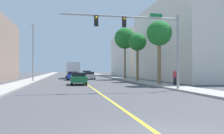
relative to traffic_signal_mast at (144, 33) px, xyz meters
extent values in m
plane|color=#47474C|center=(-3.92, 29.25, -4.87)|extent=(192.00, 192.00, 0.00)
cube|color=#9E9B93|center=(-11.82, 29.25, -4.79)|extent=(2.63, 168.00, 0.15)
cube|color=#9E9B93|center=(3.98, 29.25, -4.79)|extent=(2.63, 168.00, 0.15)
cube|color=yellow|center=(-3.92, 29.25, -4.86)|extent=(0.16, 144.00, 0.01)
cube|color=silver|center=(14.39, 16.59, 1.43)|extent=(13.48, 22.45, 12.59)
cube|color=silver|center=(15.29, 41.91, 0.82)|extent=(15.29, 21.93, 11.38)
cylinder|color=gray|center=(3.06, 0.00, -1.54)|extent=(0.20, 0.20, 6.35)
cylinder|color=gray|center=(-1.90, 0.00, 1.28)|extent=(9.92, 0.14, 0.14)
cube|color=black|center=(-1.74, 0.00, 0.83)|extent=(0.32, 0.24, 0.84)
sphere|color=orange|center=(-1.74, -0.14, 1.08)|extent=(0.20, 0.20, 0.20)
cube|color=black|center=(-4.05, 0.00, 0.83)|extent=(0.32, 0.24, 0.84)
sphere|color=orange|center=(-4.05, -0.14, 1.08)|extent=(0.20, 0.20, 0.20)
cube|color=#147233|center=(1.07, 0.00, 1.53)|extent=(1.10, 0.04, 0.28)
cylinder|color=gray|center=(-11.00, 15.73, -0.81)|extent=(0.16, 0.16, 7.81)
cube|color=beige|center=(-11.00, 15.73, 3.24)|extent=(0.56, 0.28, 0.20)
cylinder|color=brown|center=(3.83, 5.77, -1.86)|extent=(0.40, 0.40, 5.72)
sphere|color=#1E6B28|center=(3.83, 5.77, 1.00)|extent=(2.81, 2.81, 2.81)
cone|color=#1E6B28|center=(4.66, 5.64, 0.80)|extent=(0.61, 1.39, 1.62)
cone|color=#1E6B28|center=(4.27, 6.49, 0.80)|extent=(1.38, 1.08, 1.39)
cone|color=#1E6B28|center=(3.28, 6.42, 0.80)|extent=(1.30, 1.20, 1.49)
cone|color=#1E6B28|center=(2.99, 5.88, 0.80)|extent=(0.59, 1.56, 1.31)
cone|color=#1E6B28|center=(3.52, 4.99, 0.80)|extent=(1.18, 0.75, 1.39)
cone|color=#1E6B28|center=(4.35, 5.11, 0.80)|extent=(1.11, 0.97, 1.56)
cylinder|color=brown|center=(3.74, 13.38, -1.90)|extent=(0.38, 0.38, 5.62)
sphere|color=#1E6B28|center=(3.74, 13.38, 0.91)|extent=(2.56, 2.56, 2.56)
cone|color=#1E6B28|center=(4.50, 13.34, 0.71)|extent=(0.50, 1.34, 1.33)
cone|color=#1E6B28|center=(4.11, 14.05, 0.71)|extent=(1.31, 0.98, 1.20)
cone|color=#1E6B28|center=(3.35, 14.04, 0.71)|extent=(1.18, 0.90, 1.23)
cone|color=#1E6B28|center=(2.97, 13.42, 0.71)|extent=(0.48, 1.08, 1.28)
cone|color=#1E6B28|center=(3.43, 12.68, 0.71)|extent=(1.07, 0.73, 1.30)
cone|color=#1E6B28|center=(4.08, 12.69, 0.71)|extent=(1.41, 1.01, 1.20)
cylinder|color=brown|center=(3.88, 20.99, -1.13)|extent=(0.33, 0.33, 7.18)
sphere|color=#1E6B28|center=(3.88, 20.99, 2.46)|extent=(3.76, 3.76, 3.76)
cone|color=#1E6B28|center=(5.00, 20.87, 2.26)|extent=(0.57, 1.67, 2.02)
cone|color=#1E6B28|center=(3.82, 22.11, 2.26)|extent=(1.87, 0.54, 1.37)
cone|color=#1E6B28|center=(2.75, 21.01, 2.26)|extent=(0.47, 1.72, 1.67)
cone|color=#1E6B28|center=(3.77, 19.86, 2.26)|extent=(1.79, 0.61, 1.43)
cube|color=#BCBCC1|center=(-2.43, 22.47, -4.26)|extent=(1.95, 4.44, 0.58)
cube|color=black|center=(-2.43, 22.12, -3.74)|extent=(1.69, 1.89, 0.47)
cylinder|color=black|center=(-3.30, 24.12, -4.55)|extent=(0.23, 0.64, 0.64)
cylinder|color=black|center=(-1.60, 24.14, -4.55)|extent=(0.23, 0.64, 0.64)
cylinder|color=black|center=(-3.26, 20.80, -4.55)|extent=(0.23, 0.64, 0.64)
cylinder|color=black|center=(-1.56, 20.82, -4.55)|extent=(0.23, 0.64, 0.64)
cube|color=#1E389E|center=(-5.23, 20.50, -4.20)|extent=(2.07, 4.05, 0.69)
cube|color=black|center=(-5.23, 20.46, -3.65)|extent=(1.74, 2.01, 0.40)
cylinder|color=black|center=(-5.99, 21.98, -4.55)|extent=(0.25, 0.65, 0.64)
cylinder|color=black|center=(-4.32, 21.89, -4.55)|extent=(0.25, 0.65, 0.64)
cylinder|color=black|center=(-6.13, 19.11, -4.55)|extent=(0.25, 0.65, 0.64)
cylinder|color=black|center=(-4.46, 19.03, -4.55)|extent=(0.25, 0.65, 0.64)
cube|color=white|center=(-5.18, 39.23, -4.20)|extent=(1.89, 4.18, 0.69)
cube|color=black|center=(-5.18, 39.30, -3.65)|extent=(1.61, 2.05, 0.43)
cylinder|color=black|center=(-6.00, 40.72, -4.55)|extent=(0.24, 0.65, 0.64)
cylinder|color=black|center=(-4.45, 40.77, -4.55)|extent=(0.24, 0.65, 0.64)
cylinder|color=black|center=(-5.91, 37.69, -4.55)|extent=(0.24, 0.65, 0.64)
cylinder|color=black|center=(-4.35, 37.74, -4.55)|extent=(0.24, 0.65, 0.64)
cube|color=slate|center=(-2.22, 29.60, -4.22)|extent=(1.82, 4.55, 0.66)
cube|color=black|center=(-2.22, 29.35, -3.62)|extent=(1.58, 2.26, 0.55)
cylinder|color=black|center=(-2.99, 31.32, -4.55)|extent=(0.23, 0.64, 0.64)
cylinder|color=black|center=(-1.42, 31.31, -4.55)|extent=(0.23, 0.64, 0.64)
cylinder|color=black|center=(-3.02, 27.89, -4.55)|extent=(0.23, 0.64, 0.64)
cylinder|color=black|center=(-1.45, 27.88, -4.55)|extent=(0.23, 0.64, 0.64)
cube|color=#196638|center=(-4.97, 8.84, -4.22)|extent=(1.84, 4.40, 0.66)
cube|color=black|center=(-4.97, 8.65, -3.67)|extent=(1.59, 1.95, 0.44)
cylinder|color=black|center=(-5.73, 10.49, -4.55)|extent=(0.23, 0.64, 0.64)
cylinder|color=black|center=(-4.16, 10.46, -4.55)|extent=(0.23, 0.64, 0.64)
cylinder|color=black|center=(-5.78, 7.21, -4.55)|extent=(0.23, 0.64, 0.64)
cylinder|color=black|center=(-4.22, 7.19, -4.55)|extent=(0.23, 0.64, 0.64)
cube|color=silver|center=(-5.25, 30.92, -3.62)|extent=(2.47, 2.38, 1.60)
cube|color=silver|center=(-5.12, 26.81, -3.10)|extent=(2.59, 6.00, 2.64)
cylinder|color=black|center=(-6.30, 30.89, -4.42)|extent=(0.31, 0.91, 0.90)
cylinder|color=black|center=(-4.20, 30.95, -4.42)|extent=(0.31, 0.91, 0.90)
cylinder|color=black|center=(-6.12, 25.30, -4.42)|extent=(0.31, 0.91, 0.90)
cylinder|color=black|center=(-4.02, 25.36, -4.42)|extent=(0.31, 0.91, 0.90)
cylinder|color=black|center=(4.77, 3.89, -4.32)|extent=(0.32, 0.32, 0.80)
cylinder|color=#B23338|center=(4.77, 3.89, -3.60)|extent=(0.38, 0.38, 0.63)
sphere|color=tan|center=(4.77, 3.89, -3.17)|extent=(0.22, 0.22, 0.22)
camera|label=1|loc=(-6.45, -18.10, -3.06)|focal=36.49mm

